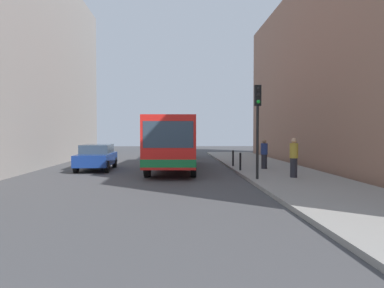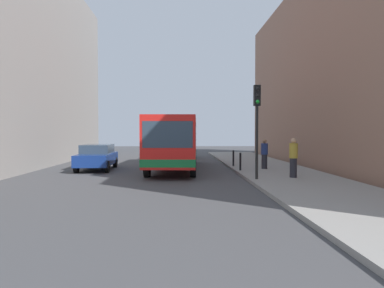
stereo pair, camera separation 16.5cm
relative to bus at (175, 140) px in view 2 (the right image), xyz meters
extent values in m
plane|color=#424244|center=(0.09, -4.07, -1.73)|extent=(80.00, 80.00, 0.00)
cube|color=gray|center=(5.49, -4.07, -1.65)|extent=(4.40, 40.00, 0.15)
cube|color=#936B56|center=(11.59, -0.07, 4.32)|extent=(7.00, 32.00, 12.09)
cube|color=red|center=(-0.01, -0.11, 0.02)|extent=(3.04, 11.11, 2.50)
cube|color=#197238|center=(-0.01, -0.11, -0.93)|extent=(3.06, 11.13, 0.36)
cube|color=#2D3D4C|center=(-0.27, -5.58, 0.37)|extent=(2.26, 0.17, 1.20)
cube|color=#2D3D4C|center=(0.02, 0.39, 0.37)|extent=(2.98, 9.51, 1.00)
cylinder|color=black|center=(0.93, -4.06, -1.23)|extent=(0.33, 1.01, 1.00)
cylinder|color=black|center=(-1.32, -3.95, -1.23)|extent=(0.33, 1.01, 1.00)
cylinder|color=black|center=(1.31, 3.73, -1.23)|extent=(0.33, 1.01, 1.00)
cylinder|color=black|center=(-0.94, 3.85, -1.23)|extent=(0.33, 1.01, 1.00)
cube|color=navy|center=(-4.52, -0.41, -1.09)|extent=(1.89, 4.44, 0.64)
cube|color=#2D3D4C|center=(-4.53, -0.26, -0.51)|extent=(1.65, 2.50, 0.52)
cylinder|color=black|center=(-3.67, -1.89, -1.41)|extent=(0.23, 0.64, 0.64)
cylinder|color=black|center=(-5.31, -1.92, -1.41)|extent=(0.23, 0.64, 0.64)
cylinder|color=black|center=(-3.74, 1.11, -1.41)|extent=(0.23, 0.64, 0.64)
cylinder|color=black|center=(-5.38, 1.08, -1.41)|extent=(0.23, 0.64, 0.64)
cube|color=#A5A8AD|center=(0.55, 9.53, -1.09)|extent=(1.88, 4.43, 0.64)
cube|color=#2D3D4C|center=(0.55, 9.68, -0.51)|extent=(1.64, 2.49, 0.52)
cylinder|color=black|center=(1.34, 8.02, -1.41)|extent=(0.23, 0.64, 0.64)
cylinder|color=black|center=(-0.30, 8.04, -1.41)|extent=(0.23, 0.64, 0.64)
cylinder|color=black|center=(1.39, 11.02, -1.41)|extent=(0.23, 0.64, 0.64)
cylinder|color=black|center=(-0.25, 11.04, -1.41)|extent=(0.23, 0.64, 0.64)
cylinder|color=black|center=(3.64, -6.07, 0.02)|extent=(0.12, 0.12, 3.20)
cube|color=black|center=(3.64, -6.07, 2.07)|extent=(0.28, 0.24, 0.90)
sphere|color=black|center=(3.64, -6.20, 2.35)|extent=(0.16, 0.16, 0.16)
sphere|color=black|center=(3.64, -6.20, 2.07)|extent=(0.16, 0.16, 0.16)
sphere|color=green|center=(3.64, -6.20, 1.79)|extent=(0.16, 0.16, 0.16)
cylinder|color=black|center=(3.54, -2.39, -1.10)|extent=(0.11, 0.11, 0.95)
cylinder|color=black|center=(3.54, 0.16, -1.10)|extent=(0.11, 0.11, 0.95)
cylinder|color=#26262D|center=(5.41, -5.58, -1.14)|extent=(0.32, 0.32, 0.88)
cylinder|color=gold|center=(5.41, -5.58, -0.36)|extent=(0.38, 0.38, 0.68)
sphere|color=tan|center=(5.41, -5.58, 0.10)|extent=(0.24, 0.24, 0.24)
cylinder|color=#26262D|center=(5.02, -1.57, -1.17)|extent=(0.32, 0.32, 0.81)
cylinder|color=navy|center=(5.02, -1.57, -0.46)|extent=(0.38, 0.38, 0.62)
sphere|color=#8C6647|center=(5.02, -1.57, -0.04)|extent=(0.22, 0.22, 0.22)
camera|label=1|loc=(0.05, -22.20, 0.48)|focal=34.87mm
camera|label=2|loc=(0.22, -22.21, 0.48)|focal=34.87mm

